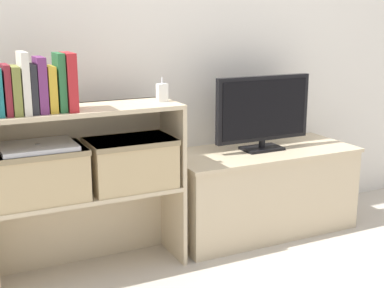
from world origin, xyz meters
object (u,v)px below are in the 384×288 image
object	(u,v)px
storage_basket_right	(131,161)
storage_basket_left	(39,172)
book_maroon	(6,90)
tv_stand	(260,190)
book_olive	(15,90)
book_charcoal	(32,89)
book_ivory	(24,83)
book_crimson	(69,82)
tv	(263,111)
book_forest	(60,82)
baby_monitor	(162,92)
book_plum	(41,85)
laptop	(38,146)
book_mustard	(51,89)

from	to	relation	value
storage_basket_right	storage_basket_left	bearing A→B (deg)	180.00
book_maroon	tv_stand	bearing A→B (deg)	5.23
book_olive	book_charcoal	world-z (taller)	book_charcoal
book_charcoal	storage_basket_right	size ratio (longest dim) A/B	0.51
book_ivory	storage_basket_left	bearing A→B (deg)	37.31
book_crimson	storage_basket_right	world-z (taller)	book_crimson
tv_stand	book_crimson	size ratio (longest dim) A/B	4.26
tv	book_forest	distance (m)	1.15
tv_stand	book_maroon	distance (m)	1.50
book_charcoal	baby_monitor	world-z (taller)	book_charcoal
book_ivory	book_forest	distance (m)	0.15
book_plum	laptop	size ratio (longest dim) A/B	0.73
tv_stand	book_olive	size ratio (longest dim) A/B	5.26
book_crimson	book_plum	bearing A→B (deg)	-180.00
tv_stand	tv	size ratio (longest dim) A/B	1.85
book_mustard	laptop	xyz separation A→B (m)	(-0.06, 0.03, -0.25)
book_ivory	tv_stand	bearing A→B (deg)	5.52
tv_stand	book_ivory	size ratio (longest dim) A/B	4.11
tv_stand	storage_basket_left	size ratio (longest dim) A/B	2.63
book_olive	book_plum	world-z (taller)	book_plum
book_maroon	storage_basket_left	bearing A→B (deg)	15.84
book_forest	storage_basket_right	size ratio (longest dim) A/B	0.62
tv	baby_monitor	distance (m)	0.65
book_olive	baby_monitor	size ratio (longest dim) A/B	1.74
book_forest	book_charcoal	bearing A→B (deg)	180.00
book_plum	storage_basket_right	bearing A→B (deg)	4.58
storage_basket_right	laptop	distance (m)	0.44
laptop	book_crimson	bearing A→B (deg)	-12.49
book_olive	laptop	xyz separation A→B (m)	(0.08, 0.03, -0.25)
storage_basket_left	book_crimson	bearing A→B (deg)	-12.49
book_plum	book_charcoal	bearing A→B (deg)	180.00
book_crimson	book_mustard	bearing A→B (deg)	-180.00
book_maroon	storage_basket_right	distance (m)	0.65
tv	book_olive	distance (m)	1.32
storage_basket_right	baby_monitor	bearing A→B (deg)	4.99
tv_stand	laptop	size ratio (longest dim) A/B	3.32
tv_stand	storage_basket_right	bearing A→B (deg)	-173.56
book_crimson	book_forest	bearing A→B (deg)	-180.00
book_plum	book_maroon	bearing A→B (deg)	180.00
book_olive	book_plum	xyz separation A→B (m)	(0.10, 0.00, 0.02)
book_charcoal	laptop	xyz separation A→B (m)	(0.01, 0.03, -0.26)
storage_basket_right	book_forest	bearing A→B (deg)	-174.28
baby_monitor	book_olive	bearing A→B (deg)	-176.02
baby_monitor	storage_basket_left	world-z (taller)	baby_monitor
laptop	book_maroon	bearing A→B (deg)	-164.16
book_forest	baby_monitor	distance (m)	0.50
book_forest	book_maroon	bearing A→B (deg)	180.00
tv_stand	tv	distance (m)	0.45
storage_basket_right	book_plum	bearing A→B (deg)	-175.42
book_forest	storage_basket_right	distance (m)	0.51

